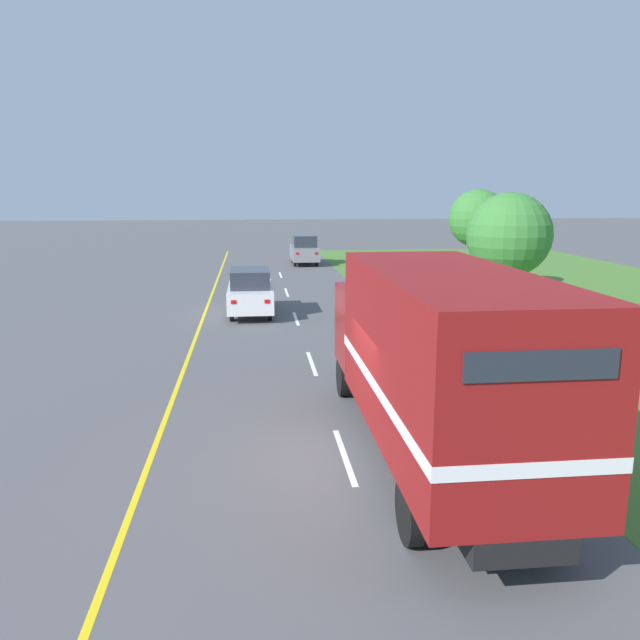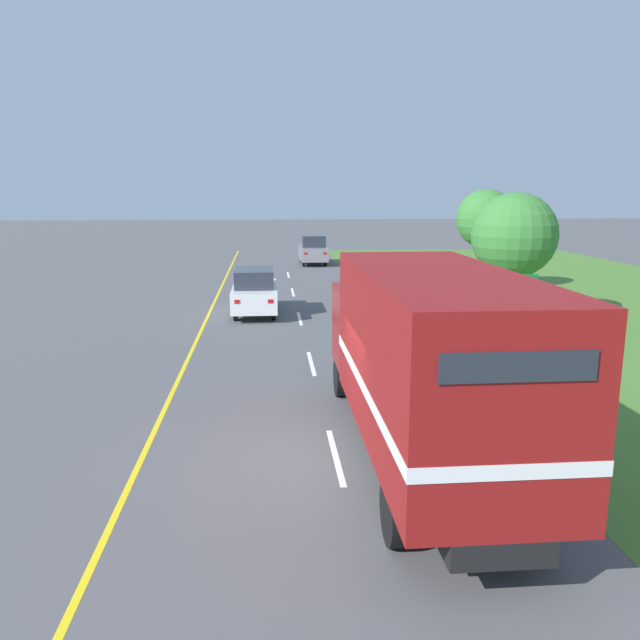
{
  "view_description": "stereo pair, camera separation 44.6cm",
  "coord_description": "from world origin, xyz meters",
  "px_view_note": "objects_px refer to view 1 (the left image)",
  "views": [
    {
      "loc": [
        -1.69,
        -10.94,
        5.01
      ],
      "look_at": [
        0.3,
        7.26,
        1.2
      ],
      "focal_mm": 35.0,
      "sensor_mm": 36.0,
      "label": 1
    },
    {
      "loc": [
        -1.24,
        -10.99,
        5.01
      ],
      "look_at": [
        0.3,
        7.26,
        1.2
      ],
      "focal_mm": 35.0,
      "sensor_mm": 36.0,
      "label": 2
    }
  ],
  "objects_px": {
    "lead_car_white": "(250,291)",
    "highway_sign": "(504,307)",
    "horse_trailer_truck": "(434,357)",
    "lead_car_grey_ahead": "(304,250)",
    "delineator_post": "(603,447)",
    "roadside_tree_near": "(509,236)",
    "roadside_tree_mid": "(478,219)"
  },
  "relations": [
    {
      "from": "lead_car_white",
      "to": "roadside_tree_near",
      "type": "bearing_deg",
      "value": -10.63
    },
    {
      "from": "lead_car_white",
      "to": "delineator_post",
      "type": "relative_size",
      "value": 4.53
    },
    {
      "from": "horse_trailer_truck",
      "to": "delineator_post",
      "type": "xyz_separation_m",
      "value": [
        2.93,
        -0.79,
        -1.56
      ]
    },
    {
      "from": "horse_trailer_truck",
      "to": "lead_car_grey_ahead",
      "type": "xyz_separation_m",
      "value": [
        0.37,
        32.35,
        -1.06
      ]
    },
    {
      "from": "highway_sign",
      "to": "roadside_tree_mid",
      "type": "distance_m",
      "value": 13.99
    },
    {
      "from": "lead_car_white",
      "to": "roadside_tree_mid",
      "type": "distance_m",
      "value": 13.08
    },
    {
      "from": "horse_trailer_truck",
      "to": "roadside_tree_near",
      "type": "relative_size",
      "value": 1.8
    },
    {
      "from": "horse_trailer_truck",
      "to": "lead_car_grey_ahead",
      "type": "relative_size",
      "value": 2.23
    },
    {
      "from": "lead_car_white",
      "to": "roadside_tree_near",
      "type": "xyz_separation_m",
      "value": [
        10.09,
        -1.9,
        2.34
      ]
    },
    {
      "from": "horse_trailer_truck",
      "to": "highway_sign",
      "type": "bearing_deg",
      "value": 58.9
    },
    {
      "from": "roadside_tree_near",
      "to": "delineator_post",
      "type": "height_order",
      "value": "roadside_tree_near"
    },
    {
      "from": "roadside_tree_near",
      "to": "delineator_post",
      "type": "relative_size",
      "value": 5.23
    },
    {
      "from": "horse_trailer_truck",
      "to": "delineator_post",
      "type": "height_order",
      "value": "horse_trailer_truck"
    },
    {
      "from": "horse_trailer_truck",
      "to": "lead_car_white",
      "type": "bearing_deg",
      "value": 102.72
    },
    {
      "from": "lead_car_grey_ahead",
      "to": "delineator_post",
      "type": "bearing_deg",
      "value": -85.57
    },
    {
      "from": "delineator_post",
      "to": "lead_car_grey_ahead",
      "type": "bearing_deg",
      "value": 94.43
    },
    {
      "from": "delineator_post",
      "to": "horse_trailer_truck",
      "type": "bearing_deg",
      "value": 164.87
    },
    {
      "from": "roadside_tree_mid",
      "to": "delineator_post",
      "type": "height_order",
      "value": "roadside_tree_mid"
    },
    {
      "from": "roadside_tree_mid",
      "to": "lead_car_white",
      "type": "bearing_deg",
      "value": -154.37
    },
    {
      "from": "horse_trailer_truck",
      "to": "roadside_tree_mid",
      "type": "distance_m",
      "value": 21.98
    },
    {
      "from": "highway_sign",
      "to": "roadside_tree_mid",
      "type": "xyz_separation_m",
      "value": [
        3.95,
        13.27,
        2.02
      ]
    },
    {
      "from": "horse_trailer_truck",
      "to": "roadside_tree_near",
      "type": "xyz_separation_m",
      "value": [
        6.76,
        12.89,
        1.23
      ]
    },
    {
      "from": "horse_trailer_truck",
      "to": "lead_car_grey_ahead",
      "type": "bearing_deg",
      "value": 89.35
    },
    {
      "from": "lead_car_white",
      "to": "highway_sign",
      "type": "xyz_separation_m",
      "value": [
        7.6,
        -7.72,
        0.62
      ]
    },
    {
      "from": "horse_trailer_truck",
      "to": "roadside_tree_near",
      "type": "distance_m",
      "value": 14.61
    },
    {
      "from": "lead_car_grey_ahead",
      "to": "highway_sign",
      "type": "height_order",
      "value": "highway_sign"
    },
    {
      "from": "lead_car_grey_ahead",
      "to": "roadside_tree_near",
      "type": "relative_size",
      "value": 0.81
    },
    {
      "from": "roadside_tree_near",
      "to": "lead_car_grey_ahead",
      "type": "bearing_deg",
      "value": 108.18
    },
    {
      "from": "lead_car_white",
      "to": "highway_sign",
      "type": "relative_size",
      "value": 1.67
    },
    {
      "from": "lead_car_grey_ahead",
      "to": "roadside_tree_mid",
      "type": "bearing_deg",
      "value": -56.87
    },
    {
      "from": "roadside_tree_near",
      "to": "highway_sign",
      "type": "bearing_deg",
      "value": -113.17
    },
    {
      "from": "delineator_post",
      "to": "lead_car_white",
      "type": "bearing_deg",
      "value": 111.93
    }
  ]
}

